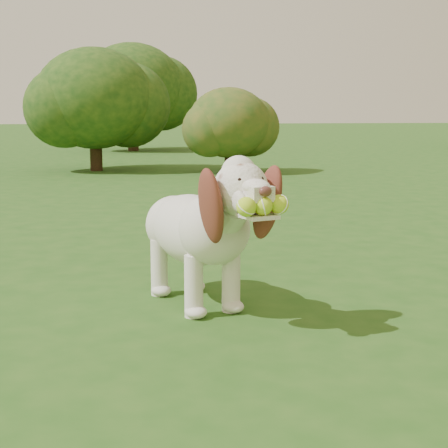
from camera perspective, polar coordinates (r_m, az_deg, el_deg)
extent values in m
plane|color=#224F16|center=(2.76, 0.90, -9.92)|extent=(80.00, 80.00, 0.00)
ellipsoid|color=silver|center=(3.25, -2.64, -0.45)|extent=(0.51, 0.69, 0.33)
ellipsoid|color=silver|center=(3.03, -0.81, -0.44)|extent=(0.41, 0.41, 0.32)
ellipsoid|color=silver|center=(3.44, -4.13, -0.04)|extent=(0.37, 0.37, 0.29)
cylinder|color=silver|center=(2.91, 0.25, 0.83)|extent=(0.24, 0.29, 0.25)
sphere|color=silver|center=(2.79, 1.41, 2.96)|extent=(0.29, 0.29, 0.22)
sphere|color=silver|center=(2.80, 1.23, 4.24)|extent=(0.19, 0.19, 0.15)
cube|color=silver|center=(2.68, 2.70, 2.58)|extent=(0.13, 0.15, 0.06)
ellipsoid|color=#592D28|center=(2.62, 3.47, 2.72)|extent=(0.06, 0.05, 0.04)
cube|color=silver|center=(2.68, 2.83, 0.66)|extent=(0.16, 0.17, 0.01)
ellipsoid|color=brown|center=(2.74, -1.10, 1.48)|extent=(0.16, 0.24, 0.35)
ellipsoid|color=brown|center=(2.87, 3.62, 1.81)|extent=(0.18, 0.21, 0.35)
cylinder|color=silver|center=(3.56, -4.96, 0.87)|extent=(0.11, 0.17, 0.12)
cylinder|color=silver|center=(3.06, -2.53, -5.18)|extent=(0.11, 0.11, 0.28)
cylinder|color=silver|center=(3.14, 0.59, -4.79)|extent=(0.11, 0.11, 0.28)
cylinder|color=silver|center=(3.43, -5.41, -3.60)|extent=(0.11, 0.11, 0.28)
cylinder|color=silver|center=(3.50, -2.55, -3.30)|extent=(0.11, 0.11, 0.28)
sphere|color=#CFEB25|center=(2.60, 1.86, 1.43)|extent=(0.10, 0.10, 0.08)
sphere|color=#CFEB25|center=(2.64, 3.25, 1.53)|extent=(0.10, 0.10, 0.08)
sphere|color=#CFEB25|center=(2.68, 4.60, 1.63)|extent=(0.10, 0.10, 0.08)
cylinder|color=#382314|center=(15.32, -7.57, 7.46)|extent=(0.23, 0.23, 0.75)
ellipsoid|color=#163C12|center=(15.32, -7.65, 11.19)|extent=(2.25, 2.25, 1.91)
cylinder|color=#382314|center=(9.93, 0.40, 5.40)|extent=(0.12, 0.12, 0.39)
ellipsoid|color=#163C12|center=(9.91, 0.40, 8.43)|extent=(1.18, 1.18, 1.00)
cylinder|color=#382314|center=(10.45, -10.59, 5.97)|extent=(0.18, 0.18, 0.58)
ellipsoid|color=#163C12|center=(10.43, -10.72, 10.23)|extent=(1.75, 1.75, 1.49)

